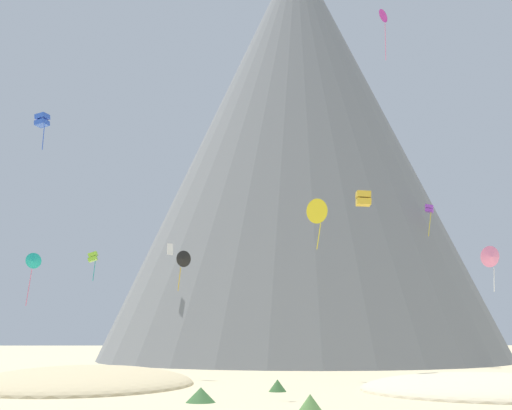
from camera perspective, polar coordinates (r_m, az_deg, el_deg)
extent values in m
ellipsoid|color=#C6B284|center=(55.16, -14.66, -14.78)|extent=(17.65, 23.21, 2.91)
ellipsoid|color=beige|center=(50.14, 19.14, -14.95)|extent=(19.99, 20.81, 2.49)
cone|color=#568442|center=(36.20, 4.70, -16.57)|extent=(1.67, 1.67, 0.83)
cone|color=#386633|center=(47.36, 1.86, -15.29)|extent=(1.61, 1.61, 0.84)
cone|color=#386633|center=(40.19, -4.78, -15.99)|extent=(2.05, 2.05, 0.86)
cone|color=slate|center=(108.15, 3.70, 5.46)|extent=(84.60, 84.60, 69.21)
cone|color=slate|center=(100.01, -2.59, -2.24)|extent=(50.24, 50.24, 38.42)
cone|color=slate|center=(104.86, 2.23, -4.65)|extent=(44.70, 44.70, 31.16)
cone|color=pink|center=(63.28, 19.60, -4.22)|extent=(2.03, 1.05, 1.97)
cylinder|color=white|center=(63.14, 19.84, -6.07)|extent=(0.31, 0.36, 2.17)
cube|color=gold|center=(55.78, 9.25, 0.24)|extent=(1.26, 1.23, 0.58)
cube|color=gold|center=(55.90, 9.23, 0.86)|extent=(1.26, 1.23, 0.58)
cone|color=teal|center=(76.88, -18.66, -4.59)|extent=(1.75, 0.76, 1.77)
cylinder|color=#E5668C|center=(76.71, -18.99, -6.73)|extent=(0.33, 0.60, 4.02)
cone|color=yellow|center=(61.57, 5.35, -0.53)|extent=(2.13, 1.94, 2.36)
cylinder|color=yellow|center=(61.19, 5.43, -2.71)|extent=(0.43, 0.43, 2.38)
cube|color=blue|center=(72.32, -17.97, 6.72)|extent=(1.51, 1.48, 0.66)
cube|color=blue|center=(72.52, -17.94, 7.23)|extent=(1.51, 1.48, 0.66)
cylinder|color=blue|center=(71.81, -17.86, 5.53)|extent=(0.09, 0.34, 2.62)
cone|color=black|center=(61.99, -6.31, -4.64)|extent=(1.58, 1.04, 1.55)
cylinder|color=gold|center=(61.83, -6.62, -6.36)|extent=(0.26, 0.38, 2.20)
cube|color=purple|center=(90.00, 14.72, -0.46)|extent=(1.36, 1.32, 0.65)
cube|color=purple|center=(90.09, 14.70, -0.14)|extent=(1.36, 1.32, 0.65)
cylinder|color=yellow|center=(89.68, 14.74, -1.61)|extent=(0.50, 0.42, 3.19)
cube|color=#8CD133|center=(84.63, -13.89, -4.54)|extent=(1.22, 1.13, 0.80)
cube|color=#8CD133|center=(84.70, -13.87, -4.17)|extent=(1.22, 1.13, 0.80)
cylinder|color=teal|center=(84.44, -13.79, -5.55)|extent=(0.20, 0.43, 2.49)
cube|color=white|center=(84.69, -7.42, -3.80)|extent=(0.73, 0.58, 1.50)
cone|color=#33BCDB|center=(92.96, 5.18, 6.06)|extent=(2.63, 1.33, 2.51)
cylinder|color=#33BCDB|center=(92.16, 5.17, 4.36)|extent=(0.12, 0.10, 3.21)
cone|color=#D1339E|center=(75.52, 10.86, 15.70)|extent=(1.35, 1.28, 1.56)
cylinder|color=pink|center=(74.28, 11.09, 13.64)|extent=(0.26, 0.49, 4.38)
cube|color=#E5668C|center=(78.58, 1.21, -9.17)|extent=(0.61, 0.84, 1.29)
cylinder|color=orange|center=(78.52, 1.01, -11.01)|extent=(0.29, 0.22, 3.89)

